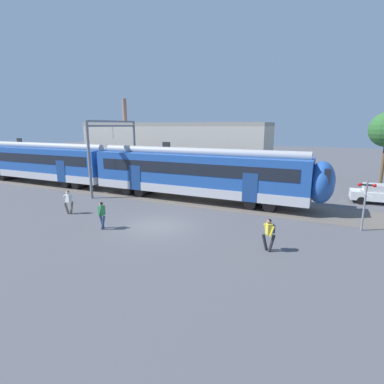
{
  "coord_description": "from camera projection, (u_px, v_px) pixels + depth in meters",
  "views": [
    {
      "loc": [
        9.42,
        -15.04,
        6.07
      ],
      "look_at": [
        0.89,
        3.2,
        1.6
      ],
      "focal_mm": 28.0,
      "sensor_mm": 36.0,
      "label": 1
    }
  ],
  "objects": [
    {
      "name": "ground_plane",
      "position": [
        157.0,
        226.0,
        18.51
      ],
      "size": [
        160.0,
        160.0,
        0.0
      ],
      "primitive_type": "plane",
      "color": "#515156"
    },
    {
      "name": "track_bed",
      "position": [
        94.0,
        188.0,
        29.6
      ],
      "size": [
        80.0,
        4.4,
        0.01
      ],
      "primitive_type": "cube",
      "color": "#605951",
      "rests_on": "ground"
    },
    {
      "name": "commuter_train",
      "position": [
        113.0,
        167.0,
        28.08
      ],
      "size": [
        38.05,
        3.07,
        4.73
      ],
      "color": "silver",
      "rests_on": "ground"
    },
    {
      "name": "pedestrian_white",
      "position": [
        68.0,
        200.0,
        20.89
      ],
      "size": [
        0.54,
        0.63,
        1.67
      ],
      "color": "#6B6051",
      "rests_on": "ground"
    },
    {
      "name": "pedestrian_green",
      "position": [
        102.0,
        213.0,
        17.82
      ],
      "size": [
        0.63,
        0.54,
        1.67
      ],
      "color": "navy",
      "rests_on": "ground"
    },
    {
      "name": "pedestrian_yellow",
      "position": [
        269.0,
        232.0,
        14.63
      ],
      "size": [
        0.71,
        0.5,
        1.67
      ],
      "color": "#28282D",
      "rests_on": "ground"
    },
    {
      "name": "parked_car_white",
      "position": [
        378.0,
        194.0,
        23.71
      ],
      "size": [
        4.07,
        1.89,
        1.54
      ],
      "color": "silver",
      "rests_on": "ground"
    },
    {
      "name": "catenary_gantry",
      "position": [
        114.0,
        145.0,
        27.54
      ],
      "size": [
        0.24,
        6.64,
        6.53
      ],
      "color": "gray",
      "rests_on": "ground"
    },
    {
      "name": "crossing_signal",
      "position": [
        365.0,
        198.0,
        17.29
      ],
      "size": [
        0.96,
        0.21,
        3.0
      ],
      "color": "gray",
      "rests_on": "ground"
    },
    {
      "name": "background_building",
      "position": [
        173.0,
        151.0,
        34.1
      ],
      "size": [
        21.59,
        5.0,
        9.2
      ],
      "color": "beige",
      "rests_on": "ground"
    }
  ]
}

